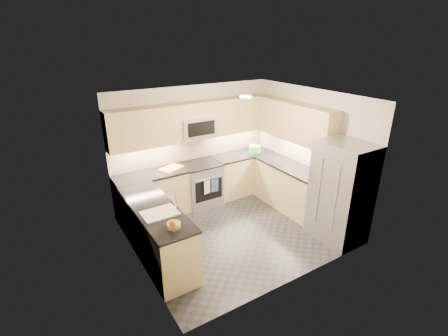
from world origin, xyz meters
TOP-DOWN VIEW (x-y plane):
  - floor at (0.00, 0.00)m, footprint 3.60×3.20m
  - ceiling at (0.00, 0.00)m, footprint 3.60×3.20m
  - wall_back at (0.00, 1.60)m, footprint 3.60×0.02m
  - wall_front at (0.00, -1.60)m, footprint 3.60×0.02m
  - wall_left at (-1.80, 0.00)m, footprint 0.02×3.20m
  - wall_right at (1.80, 0.00)m, footprint 0.02×3.20m
  - base_cab_back_left at (-1.09, 1.30)m, footprint 1.42×0.60m
  - base_cab_back_right at (1.09, 1.30)m, footprint 1.42×0.60m
  - base_cab_right at (1.50, 0.15)m, footprint 0.60×1.70m
  - base_cab_peninsula at (-1.50, 0.00)m, footprint 0.60×2.00m
  - countertop_back_left at (-1.09, 1.30)m, footprint 1.42×0.63m
  - countertop_back_right at (1.09, 1.30)m, footprint 1.42×0.63m
  - countertop_right at (1.50, 0.15)m, footprint 0.63×1.70m
  - countertop_peninsula at (-1.50, 0.00)m, footprint 0.63×2.00m
  - upper_cab_back at (0.00, 1.43)m, footprint 3.60×0.35m
  - upper_cab_right at (1.62, 0.28)m, footprint 0.35×1.95m
  - backsplash_back at (0.00, 1.60)m, footprint 3.60×0.01m
  - backsplash_right at (1.80, 0.45)m, footprint 0.01×2.30m
  - gas_range at (0.00, 1.28)m, footprint 0.76×0.65m
  - range_cooktop at (0.00, 1.28)m, footprint 0.76×0.65m
  - oven_door_glass at (0.00, 0.95)m, footprint 0.62×0.02m
  - oven_handle at (0.00, 0.93)m, footprint 0.60×0.02m
  - microwave at (0.00, 1.40)m, footprint 0.76×0.40m
  - microwave_door at (0.00, 1.20)m, footprint 0.60×0.01m
  - refrigerator at (1.45, -1.15)m, footprint 0.70×0.90m
  - fridge_handle_left at (1.08, -1.33)m, footprint 0.02×0.02m
  - fridge_handle_right at (1.08, -0.97)m, footprint 0.02×0.02m
  - sink_basin at (-1.50, -0.25)m, footprint 0.52×0.38m
  - faucet at (-1.24, -0.25)m, footprint 0.03×0.03m
  - utensil_bowl at (1.38, 1.24)m, footprint 0.29×0.29m
  - cutting_board at (-0.64, 1.33)m, footprint 0.52×0.45m
  - fruit_basket at (-1.47, -0.70)m, footprint 0.20×0.20m
  - fruit_apple at (-1.53, -0.78)m, footprint 0.08×0.08m
  - fruit_pear at (-1.49, -0.86)m, footprint 0.07×0.07m
  - dish_towel_check at (-0.06, 0.91)m, footprint 0.15×0.04m
  - dish_towel_blue at (0.12, 0.91)m, footprint 0.16×0.03m

SIDE VIEW (x-z plane):
  - floor at x=0.00m, z-range 0.00..0.00m
  - base_cab_back_left at x=-1.09m, z-range 0.00..0.90m
  - base_cab_back_right at x=1.09m, z-range 0.00..0.90m
  - base_cab_right at x=1.50m, z-range 0.00..0.90m
  - base_cab_peninsula at x=-1.50m, z-range 0.00..0.90m
  - oven_door_glass at x=0.00m, z-range 0.22..0.68m
  - gas_range at x=0.00m, z-range 0.00..0.91m
  - dish_towel_check at x=-0.06m, z-range 0.41..0.69m
  - dish_towel_blue at x=0.12m, z-range 0.40..0.70m
  - oven_handle at x=0.00m, z-range 0.71..0.73m
  - sink_basin at x=-1.50m, z-range 0.80..0.96m
  - refrigerator at x=1.45m, z-range 0.00..1.80m
  - range_cooktop at x=0.00m, z-range 0.90..0.93m
  - countertop_back_left at x=-1.09m, z-range 0.90..0.94m
  - countertop_back_right at x=1.09m, z-range 0.90..0.94m
  - countertop_right at x=1.50m, z-range 0.90..0.94m
  - countertop_peninsula at x=-1.50m, z-range 0.90..0.94m
  - cutting_board at x=-0.64m, z-range 0.94..0.95m
  - fridge_handle_left at x=1.08m, z-range 0.35..1.55m
  - fridge_handle_right at x=1.08m, z-range 0.35..1.55m
  - fruit_basket at x=-1.47m, z-range 0.94..1.01m
  - utensil_bowl at x=1.38m, z-range 0.94..1.09m
  - fruit_apple at x=-1.53m, z-range 1.02..1.09m
  - fruit_pear at x=-1.49m, z-range 1.02..1.09m
  - faucet at x=-1.24m, z-range 0.94..1.22m
  - backsplash_back at x=0.00m, z-range 0.94..1.45m
  - backsplash_right at x=1.80m, z-range 0.94..1.45m
  - wall_back at x=0.00m, z-range 0.00..2.50m
  - wall_front at x=0.00m, z-range 0.00..2.50m
  - wall_left at x=-1.80m, z-range 0.00..2.50m
  - wall_right at x=1.80m, z-range 0.00..2.50m
  - microwave at x=0.00m, z-range 1.50..1.90m
  - microwave_door at x=0.00m, z-range 1.56..1.84m
  - upper_cab_back at x=0.00m, z-range 1.45..2.20m
  - upper_cab_right at x=1.62m, z-range 1.45..2.20m
  - ceiling at x=0.00m, z-range 2.49..2.51m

